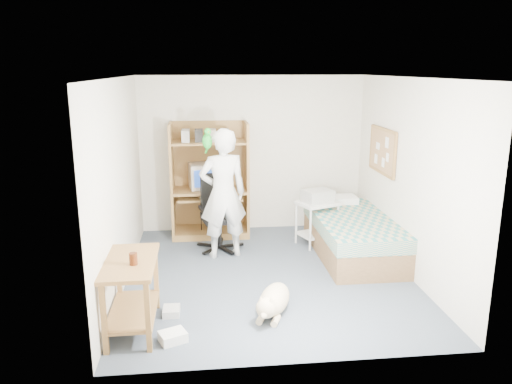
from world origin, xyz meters
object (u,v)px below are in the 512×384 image
Objects in this scene: person at (223,194)px; dog at (273,300)px; printer_cart at (317,216)px; office_chair at (218,223)px; side_desk at (132,284)px; computer_hutch at (210,185)px; bed at (353,235)px.

person reaches higher than dog.
person is 2.01m from dog.
office_chair is at bearing 158.17° from printer_cart.
side_desk is 1.46× the size of printer_cart.
computer_hutch reaches higher than office_chair.
dog is (-1.38, -1.65, -0.13)m from bed.
bed is 1.94m from person.
side_desk is (-0.85, -2.94, -0.33)m from computer_hutch.
dog is at bearing -129.95° from bed.
bed is 1.84× the size of office_chair.
person is 2.03× the size of dog.
person is (-1.83, 0.15, 0.62)m from bed.
computer_hutch is at bearing -91.75° from person.
bed is at bearing -25.21° from office_chair.
printer_cart is (2.44, 2.28, -0.05)m from side_desk.
bed is (2.00, -1.12, -0.53)m from computer_hutch.
bed is at bearing -29.29° from computer_hutch.
printer_cart reaches higher than dog.
dog is (0.45, -1.80, -0.76)m from person.
bed is 2.25× the size of dog.
bed is 2.95× the size of printer_cart.
side_desk is at bearing -151.25° from dog.
person is at bearing 175.20° from bed.
side_desk is 1.52m from dog.
office_chair is 1.22× the size of dog.
computer_hutch is at bearing 73.86° from side_desk.
side_desk is at bearing 51.21° from person.
person reaches higher than office_chair.
printer_cart is (0.97, 2.12, 0.29)m from dog.
side_desk is 2.47m from office_chair.
side_desk is at bearing -106.14° from computer_hutch.
office_chair reaches higher than side_desk.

